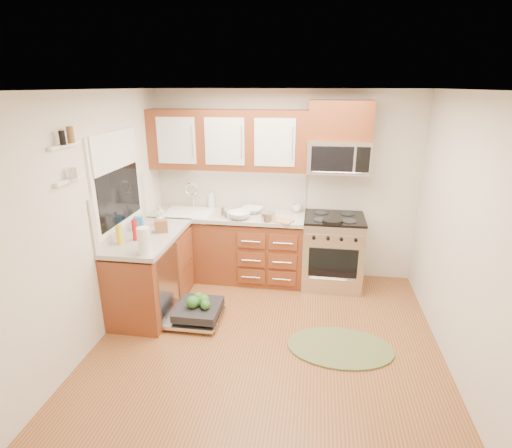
% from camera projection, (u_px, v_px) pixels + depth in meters
% --- Properties ---
extents(floor, '(3.50, 3.50, 0.00)m').
position_uv_depth(floor, '(267.00, 343.00, 4.15)').
color(floor, brown).
rests_on(floor, ground).
extents(ceiling, '(3.50, 3.50, 0.00)m').
position_uv_depth(ceiling, '(270.00, 90.00, 3.33)').
color(ceiling, white).
rests_on(ceiling, ground).
extents(wall_back, '(3.50, 0.04, 2.50)m').
position_uv_depth(wall_back, '(284.00, 186.00, 5.38)').
color(wall_back, beige).
rests_on(wall_back, ground).
extents(wall_front, '(3.50, 0.04, 2.50)m').
position_uv_depth(wall_front, '(228.00, 342.00, 2.11)').
color(wall_front, beige).
rests_on(wall_front, ground).
extents(wall_left, '(0.04, 3.50, 2.50)m').
position_uv_depth(wall_left, '(95.00, 221.00, 3.99)').
color(wall_left, beige).
rests_on(wall_left, ground).
extents(wall_right, '(0.04, 3.50, 2.50)m').
position_uv_depth(wall_right, '(466.00, 240.00, 3.50)').
color(wall_right, beige).
rests_on(wall_right, ground).
extents(base_cabinet_back, '(2.05, 0.60, 0.85)m').
position_uv_depth(base_cabinet_back, '(228.00, 248.00, 5.47)').
color(base_cabinet_back, brown).
rests_on(base_cabinet_back, ground).
extents(base_cabinet_left, '(0.60, 1.25, 0.85)m').
position_uv_depth(base_cabinet_left, '(151.00, 274.00, 4.71)').
color(base_cabinet_left, brown).
rests_on(base_cabinet_left, ground).
extents(countertop_back, '(2.07, 0.64, 0.05)m').
position_uv_depth(countertop_back, '(227.00, 215.00, 5.31)').
color(countertop_back, '#BAB4AA').
rests_on(countertop_back, base_cabinet_back).
extents(countertop_left, '(0.64, 1.27, 0.05)m').
position_uv_depth(countertop_left, '(149.00, 237.00, 4.55)').
color(countertop_left, '#BAB4AA').
rests_on(countertop_left, base_cabinet_left).
extents(backsplash_back, '(2.05, 0.02, 0.57)m').
position_uv_depth(backsplash_back, '(231.00, 187.00, 5.48)').
color(backsplash_back, beige).
rests_on(backsplash_back, ground).
extents(backsplash_left, '(0.02, 1.25, 0.57)m').
position_uv_depth(backsplash_left, '(121.00, 210.00, 4.49)').
color(backsplash_left, beige).
rests_on(backsplash_left, ground).
extents(upper_cabinets, '(2.05, 0.35, 0.75)m').
position_uv_depth(upper_cabinets, '(228.00, 140.00, 5.11)').
color(upper_cabinets, brown).
rests_on(upper_cabinets, ground).
extents(cabinet_over_mw, '(0.76, 0.35, 0.47)m').
position_uv_depth(cabinet_over_mw, '(341.00, 120.00, 4.83)').
color(cabinet_over_mw, brown).
rests_on(cabinet_over_mw, ground).
extents(range, '(0.76, 0.64, 0.95)m').
position_uv_depth(range, '(332.00, 251.00, 5.24)').
color(range, silver).
rests_on(range, ground).
extents(microwave, '(0.76, 0.38, 0.40)m').
position_uv_depth(microwave, '(338.00, 157.00, 4.95)').
color(microwave, silver).
rests_on(microwave, ground).
extents(sink, '(0.62, 0.50, 0.26)m').
position_uv_depth(sink, '(189.00, 221.00, 5.40)').
color(sink, white).
rests_on(sink, ground).
extents(dishwasher, '(0.70, 0.60, 0.20)m').
position_uv_depth(dishwasher, '(195.00, 312.00, 4.52)').
color(dishwasher, silver).
rests_on(dishwasher, ground).
extents(window, '(0.03, 1.05, 1.05)m').
position_uv_depth(window, '(117.00, 181.00, 4.36)').
color(window, white).
rests_on(window, ground).
extents(window_blind, '(0.02, 0.96, 0.40)m').
position_uv_depth(window_blind, '(115.00, 150.00, 4.25)').
color(window_blind, white).
rests_on(window_blind, ground).
extents(shelf_upper, '(0.04, 0.40, 0.03)m').
position_uv_depth(shelf_upper, '(64.00, 145.00, 3.40)').
color(shelf_upper, white).
rests_on(shelf_upper, ground).
extents(shelf_lower, '(0.04, 0.40, 0.03)m').
position_uv_depth(shelf_lower, '(70.00, 180.00, 3.50)').
color(shelf_lower, white).
rests_on(shelf_lower, ground).
extents(rug, '(1.11, 0.75, 0.02)m').
position_uv_depth(rug, '(340.00, 347.00, 4.06)').
color(rug, '#5B6439').
rests_on(rug, ground).
extents(skillet, '(0.32, 0.32, 0.05)m').
position_uv_depth(skillet, '(332.00, 221.00, 4.85)').
color(skillet, black).
rests_on(skillet, range).
extents(stock_pot, '(0.23, 0.23, 0.11)m').
position_uv_depth(stock_pot, '(268.00, 217.00, 4.99)').
color(stock_pot, silver).
rests_on(stock_pot, countertop_back).
extents(cutting_board, '(0.32, 0.27, 0.02)m').
position_uv_depth(cutting_board, '(281.00, 221.00, 4.98)').
color(cutting_board, '#B28151').
rests_on(cutting_board, countertop_back).
extents(canister, '(0.11, 0.11, 0.15)m').
position_uv_depth(canister, '(223.00, 212.00, 5.11)').
color(canister, silver).
rests_on(canister, countertop_back).
extents(paper_towel_roll, '(0.15, 0.15, 0.28)m').
position_uv_depth(paper_towel_roll, '(144.00, 241.00, 3.98)').
color(paper_towel_roll, white).
rests_on(paper_towel_roll, countertop_left).
extents(mustard_bottle, '(0.09, 0.09, 0.21)m').
position_uv_depth(mustard_bottle, '(119.00, 235.00, 4.24)').
color(mustard_bottle, gold).
rests_on(mustard_bottle, countertop_left).
extents(red_bottle, '(0.08, 0.08, 0.23)m').
position_uv_depth(red_bottle, '(135.00, 230.00, 4.35)').
color(red_bottle, '#B60F16').
rests_on(red_bottle, countertop_left).
extents(wooden_box, '(0.18, 0.15, 0.15)m').
position_uv_depth(wooden_box, '(161.00, 226.00, 4.60)').
color(wooden_box, brown).
rests_on(wooden_box, countertop_left).
extents(blue_carton, '(0.11, 0.08, 0.17)m').
position_uv_depth(blue_carton, '(139.00, 224.00, 4.65)').
color(blue_carton, '#2A8BC7').
rests_on(blue_carton, countertop_left).
extents(bowl_a, '(0.32, 0.32, 0.07)m').
position_uv_depth(bowl_a, '(252.00, 210.00, 5.33)').
color(bowl_a, '#999999').
rests_on(bowl_a, countertop_back).
extents(bowl_b, '(0.38, 0.38, 0.09)m').
position_uv_depth(bowl_b, '(239.00, 215.00, 5.08)').
color(bowl_b, '#999999').
rests_on(bowl_b, countertop_back).
extents(cup, '(0.16, 0.16, 0.11)m').
position_uv_depth(cup, '(297.00, 208.00, 5.35)').
color(cup, '#999999').
rests_on(cup, countertop_back).
extents(soap_bottle_a, '(0.11, 0.11, 0.26)m').
position_uv_depth(soap_bottle_a, '(211.00, 198.00, 5.52)').
color(soap_bottle_a, '#999999').
rests_on(soap_bottle_a, countertop_back).
extents(soap_bottle_b, '(0.10, 0.10, 0.18)m').
position_uv_depth(soap_bottle_b, '(160.00, 213.00, 5.01)').
color(soap_bottle_b, '#999999').
rests_on(soap_bottle_b, countertop_left).
extents(soap_bottle_c, '(0.15, 0.15, 0.15)m').
position_uv_depth(soap_bottle_c, '(159.00, 219.00, 4.83)').
color(soap_bottle_c, '#999999').
rests_on(soap_bottle_c, countertop_left).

